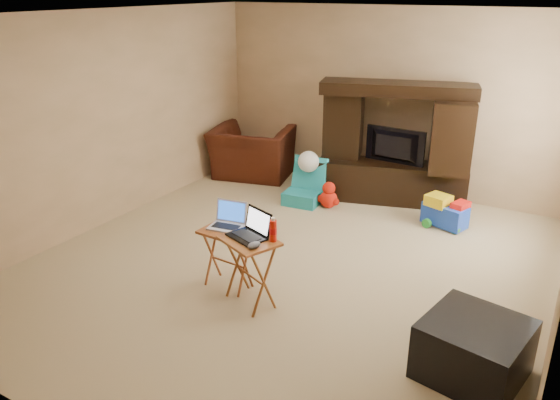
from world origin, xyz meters
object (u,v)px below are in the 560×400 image
Objects in this scene: television at (393,147)px; tray_table_right at (250,271)px; entertainment_center at (394,144)px; mouse_left at (239,235)px; plush_toy at (329,195)px; laptop_right at (246,225)px; recliner at (253,152)px; water_bottle at (273,231)px; ottoman at (474,349)px; laptop_left at (226,217)px; child_rocker at (303,182)px; tray_table_left at (228,258)px; mouse_right at (254,245)px; push_toy at (445,211)px.

tray_table_right is (-0.24, -3.06, -0.44)m from television.
entertainment_center is 16.00× the size of mouse_left.
laptop_right reaches higher than plush_toy.
laptop_right is at bearing 176.33° from tray_table_right.
recliner is 3.66m from water_bottle.
mouse_left is (-0.15, 0.07, 0.30)m from tray_table_right.
television is 3.57m from ottoman.
laptop_left is at bearing 175.74° from ottoman.
child_rocker is 2.53m from tray_table_right.
laptop_left reaches higher than tray_table_left.
water_bottle is at bearing 33.99° from laptop_right.
mouse_right is at bearing -25.57° from tray_table_left.
television is at bearing 81.89° from tray_table_left.
laptop_left is 2.40× the size of mouse_right.
mouse_right is at bearing -19.81° from tray_table_right.
ottoman is at bearing -2.78° from water_bottle.
tray_table_right is at bearing -158.20° from water_bottle.
recliner is at bearing 121.85° from tray_table_left.
laptop_left is at bearing 178.51° from tray_table_right.
recliner is 9.47× the size of mouse_left.
entertainment_center is at bearing 104.78° from laptop_right.
television is 2.96m from laptop_left.
tray_table_left is at bearing -179.17° from tray_table_right.
recliner is at bearing -169.43° from push_toy.
tray_table_right is 5.27× the size of mouse_left.
recliner is at bearing 109.70° from laptop_left.
plush_toy is 0.60× the size of tray_table_left.
tray_table_left is 0.65m from mouse_right.
ottoman is (3.91, -3.04, -0.15)m from recliner.
mouse_left is (1.77, -2.96, 0.25)m from recliner.
entertainment_center reaches higher than recliner.
tray_table_right is 0.57m from laptop_left.
mouse_right reaches higher than plush_toy.
entertainment_center is 14.94× the size of mouse_right.
laptop_left is (-0.03, 0.03, 0.42)m from tray_table_left.
entertainment_center is at bearing 82.65° from mouse_left.
mouse_left is at bearing 86.10° from television.
television is 1.05m from plush_toy.
television is 1.16× the size of ottoman.
tray_table_right reaches higher than plush_toy.
water_bottle is at bearing -17.62° from laptop_left.
recliner is at bearing 4.42° from television.
water_bottle reaches higher than child_rocker.
water_bottle is (-1.79, 0.09, 0.52)m from ottoman.
laptop_right is (-1.14, -2.60, 0.57)m from push_toy.
tray_table_right is (1.93, -3.03, -0.05)m from recliner.
plush_toy is at bearing 145.76° from recliner.
entertainment_center is 5.80× the size of laptop_right.
television is 3.02m from tray_table_left.
mouse_left is 0.37m from water_bottle.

